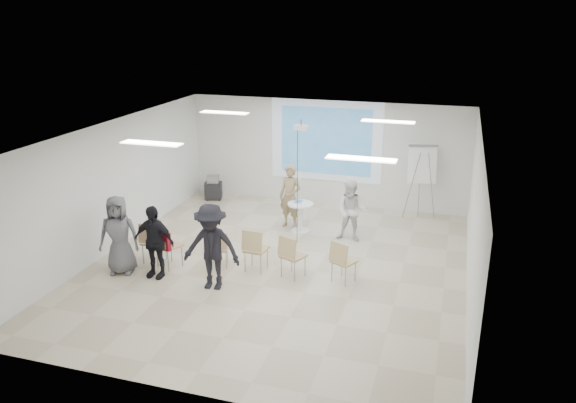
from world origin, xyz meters
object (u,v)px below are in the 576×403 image
(chair_left_inner, at_px, (219,247))
(chair_right_inner, at_px, (291,253))
(chair_far_left, at_px, (152,240))
(av_cart, at_px, (213,188))
(player_left, at_px, (290,192))
(player_right, at_px, (352,208))
(audience_outer, at_px, (119,230))
(chair_left_mid, at_px, (165,243))
(audience_left, at_px, (153,236))
(laptop, at_px, (220,247))
(audience_mid, at_px, (211,241))
(flipchart_easel, at_px, (422,165))
(chair_center, at_px, (254,247))
(chair_right_far, at_px, (342,259))
(pedestal_table, at_px, (300,216))

(chair_left_inner, xyz_separation_m, chair_right_inner, (1.64, -0.03, 0.06))
(chair_far_left, xyz_separation_m, av_cart, (-0.56, 4.54, -0.24))
(player_left, bearing_deg, player_right, -0.04)
(chair_left_inner, bearing_deg, audience_outer, -174.85)
(chair_left_mid, relative_size, audience_left, 0.55)
(chair_left_inner, height_order, laptop, chair_left_inner)
(chair_right_inner, bearing_deg, player_left, 128.98)
(audience_left, distance_m, audience_mid, 1.38)
(laptop, bearing_deg, flipchart_easel, -149.95)
(chair_center, distance_m, audience_left, 2.12)
(chair_right_far, xyz_separation_m, laptop, (-2.73, 0.03, -0.09))
(player_left, height_order, chair_right_inner, player_left)
(chair_far_left, distance_m, audience_left, 0.74)
(chair_right_inner, bearing_deg, chair_left_inner, -159.10)
(player_right, relative_size, chair_left_inner, 2.01)
(chair_right_inner, relative_size, av_cart, 1.31)
(player_left, bearing_deg, flipchart_easel, 42.27)
(audience_left, bearing_deg, chair_right_inner, 17.33)
(chair_far_left, bearing_deg, pedestal_table, 46.00)
(chair_right_far, xyz_separation_m, flipchart_easel, (1.21, 4.39, 0.95))
(pedestal_table, xyz_separation_m, audience_mid, (-0.88, -3.42, 0.57))
(flipchart_easel, bearing_deg, audience_mid, -137.64)
(chair_far_left, bearing_deg, chair_center, 6.50)
(laptop, bearing_deg, audience_left, 20.36)
(player_left, distance_m, player_right, 1.73)
(pedestal_table, bearing_deg, player_left, 142.08)
(chair_right_far, bearing_deg, chair_left_mid, -149.38)
(player_left, distance_m, audience_left, 4.04)
(player_left, height_order, chair_far_left, player_left)
(chair_right_inner, height_order, audience_mid, audience_mid)
(chair_center, bearing_deg, av_cart, 127.35)
(chair_center, relative_size, flipchart_easel, 0.48)
(player_left, xyz_separation_m, audience_left, (-1.90, -3.56, -0.04))
(chair_left_inner, relative_size, audience_mid, 0.41)
(chair_right_far, bearing_deg, av_cart, 162.78)
(player_left, height_order, audience_mid, audience_mid)
(chair_right_far, distance_m, audience_mid, 2.68)
(player_right, distance_m, chair_left_mid, 4.47)
(chair_left_inner, relative_size, chair_right_inner, 0.89)
(audience_left, relative_size, audience_outer, 0.94)
(chair_right_inner, bearing_deg, audience_mid, -125.78)
(chair_right_inner, relative_size, audience_mid, 0.47)
(laptop, bearing_deg, chair_right_far, 161.52)
(chair_left_mid, bearing_deg, chair_right_far, 29.86)
(chair_left_inner, bearing_deg, chair_right_inner, -18.92)
(player_right, height_order, audience_mid, audience_mid)
(chair_center, distance_m, av_cart, 5.15)
(player_right, xyz_separation_m, audience_left, (-3.57, -3.13, 0.06))
(chair_far_left, bearing_deg, chair_left_mid, -16.28)
(pedestal_table, distance_m, chair_left_inner, 2.76)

